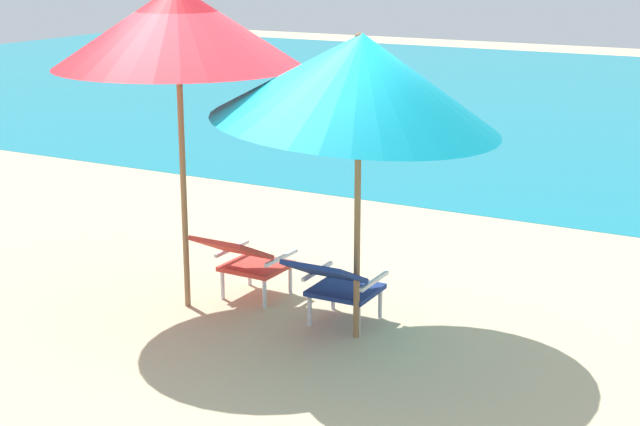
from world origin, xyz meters
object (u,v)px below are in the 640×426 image
lounge_chair_left (245,258)px  beach_umbrella_right (359,79)px  beach_umbrella_left (177,26)px  lounge_chair_right (336,282)px

lounge_chair_left → beach_umbrella_right: beach_umbrella_right is taller
beach_umbrella_left → beach_umbrella_right: size_ratio=1.15×
lounge_chair_left → lounge_chair_right: bearing=-9.3°
lounge_chair_left → beach_umbrella_left: size_ratio=0.31×
lounge_chair_right → beach_umbrella_left: bearing=-173.4°
beach_umbrella_left → beach_umbrella_right: 1.62m
lounge_chair_left → beach_umbrella_right: (1.20, -0.23, 1.64)m
lounge_chair_left → beach_umbrella_right: 2.05m
lounge_chair_left → beach_umbrella_right: size_ratio=0.36×
lounge_chair_right → beach_umbrella_left: beach_umbrella_left is taller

